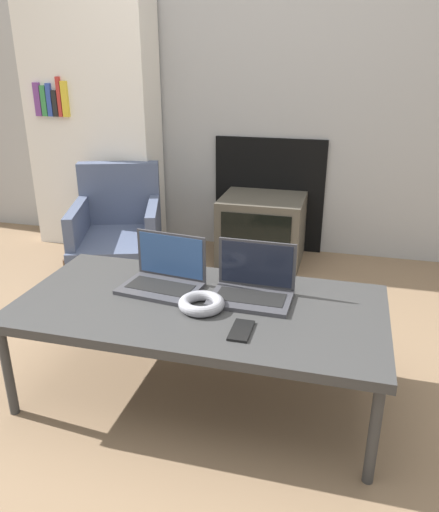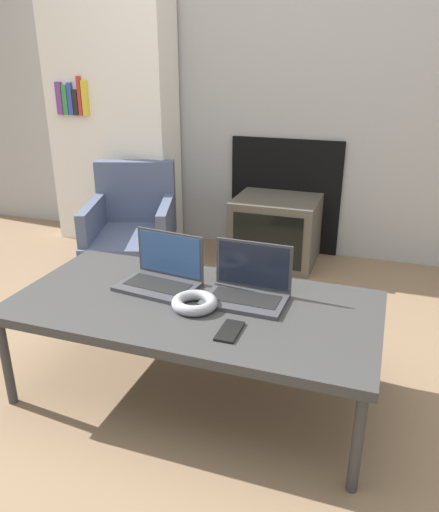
{
  "view_description": "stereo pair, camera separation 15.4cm",
  "coord_description": "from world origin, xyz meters",
  "px_view_note": "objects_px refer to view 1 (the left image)",
  "views": [
    {
      "loc": [
        0.51,
        -1.46,
        1.27
      ],
      "look_at": [
        0.0,
        0.45,
        0.48
      ],
      "focal_mm": 35.0,
      "sensor_mm": 36.0,
      "label": 1
    },
    {
      "loc": [
        0.65,
        -1.42,
        1.27
      ],
      "look_at": [
        0.0,
        0.45,
        0.48
      ],
      "focal_mm": 35.0,
      "sensor_mm": 36.0,
      "label": 2
    }
  ],
  "objects_px": {
    "headphones": "(202,304)",
    "tv": "(262,229)",
    "phone": "(241,330)",
    "armchair": "(118,220)",
    "laptop_left": "(164,276)",
    "laptop_right": "(253,286)"
  },
  "relations": [
    {
      "from": "phone",
      "to": "armchair",
      "type": "bearing_deg",
      "value": 129.55
    },
    {
      "from": "phone",
      "to": "tv",
      "type": "xyz_separation_m",
      "value": [
        -0.22,
        1.65,
        -0.19
      ]
    },
    {
      "from": "laptop_left",
      "to": "tv",
      "type": "relative_size",
      "value": 0.62
    },
    {
      "from": "tv",
      "to": "armchair",
      "type": "distance_m",
      "value": 0.94
    },
    {
      "from": "laptop_left",
      "to": "headphones",
      "type": "height_order",
      "value": "laptop_left"
    },
    {
      "from": "laptop_right",
      "to": "armchair",
      "type": "bearing_deg",
      "value": 136.81
    },
    {
      "from": "laptop_right",
      "to": "headphones",
      "type": "bearing_deg",
      "value": -136.96
    },
    {
      "from": "laptop_left",
      "to": "laptop_right",
      "type": "bearing_deg",
      "value": 7.32
    },
    {
      "from": "laptop_right",
      "to": "armchair",
      "type": "distance_m",
      "value": 1.52
    },
    {
      "from": "laptop_right",
      "to": "headphones",
      "type": "relative_size",
      "value": 1.81
    },
    {
      "from": "headphones",
      "to": "tv",
      "type": "distance_m",
      "value": 1.54
    },
    {
      "from": "headphones",
      "to": "phone",
      "type": "height_order",
      "value": "headphones"
    },
    {
      "from": "laptop_right",
      "to": "tv",
      "type": "bearing_deg",
      "value": 99.71
    },
    {
      "from": "laptop_left",
      "to": "laptop_right",
      "type": "xyz_separation_m",
      "value": [
        0.36,
        0.0,
        0.0
      ]
    },
    {
      "from": "tv",
      "to": "laptop_right",
      "type": "bearing_deg",
      "value": -81.44
    },
    {
      "from": "phone",
      "to": "headphones",
      "type": "bearing_deg",
      "value": 144.78
    },
    {
      "from": "armchair",
      "to": "tv",
      "type": "bearing_deg",
      "value": 1.17
    },
    {
      "from": "laptop_left",
      "to": "phone",
      "type": "relative_size",
      "value": 2.33
    },
    {
      "from": "phone",
      "to": "armchair",
      "type": "height_order",
      "value": "armchair"
    },
    {
      "from": "laptop_right",
      "to": "phone",
      "type": "bearing_deg",
      "value": -85.68
    },
    {
      "from": "laptop_right",
      "to": "phone",
      "type": "xyz_separation_m",
      "value": [
        0.02,
        -0.27,
        -0.04
      ]
    },
    {
      "from": "headphones",
      "to": "armchair",
      "type": "bearing_deg",
      "value": 127.38
    }
  ]
}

